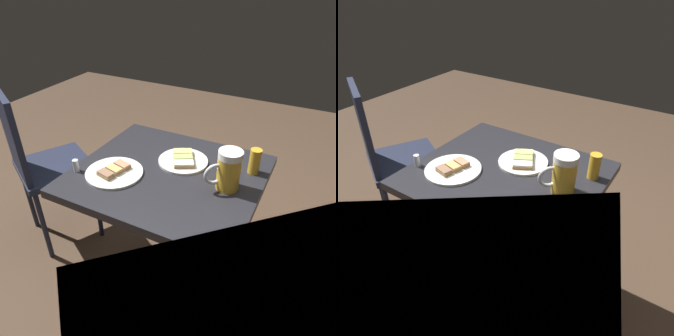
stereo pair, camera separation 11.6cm
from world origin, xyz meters
TOP-DOWN VIEW (x-y plane):
  - ground_plane at (0.00, 0.00)m, footprint 6.00×6.00m
  - cafe_table at (0.00, 0.00)m, footprint 0.66×0.75m
  - plate_near at (-0.11, 0.19)m, footprint 0.23×0.23m
  - plate_far at (0.10, -0.02)m, footprint 0.21×0.21m
  - beer_mug at (0.01, -0.25)m, footprint 0.12×0.12m
  - beer_glass_small at (0.16, -0.31)m, footprint 0.05×0.05m
  - salt_shaker at (-0.16, 0.34)m, footprint 0.02×0.02m
  - cafe_chair at (0.03, 0.81)m, footprint 0.52×0.52m

SIDE VIEW (x-z plane):
  - ground_plane at x=0.00m, z-range 0.00..0.00m
  - cafe_chair at x=0.03m, z-range 0.08..1.04m
  - cafe_table at x=0.00m, z-range 0.20..0.94m
  - plate_near at x=-0.11m, z-range 0.74..0.77m
  - plate_far at x=0.10m, z-range 0.74..0.77m
  - salt_shaker at x=-0.16m, z-range 0.75..0.80m
  - beer_glass_small at x=0.16m, z-range 0.75..0.85m
  - beer_mug at x=0.01m, z-range 0.75..0.91m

